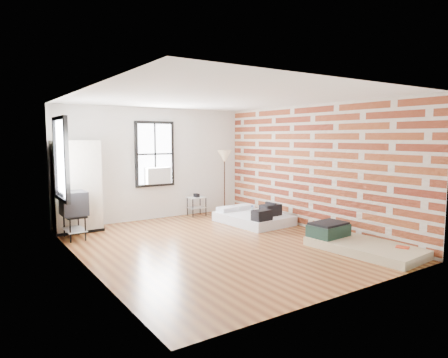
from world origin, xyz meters
TOP-DOWN VIEW (x-y plane):
  - ground at (0.00, 0.00)m, footprint 6.00×6.00m
  - room_shell at (0.23, 0.36)m, footprint 5.02×6.02m
  - mattress_main at (1.75, 1.14)m, footprint 1.38×1.79m
  - mattress_bare at (1.91, -1.72)m, footprint 1.23×2.09m
  - wardrobe at (-2.00, 2.65)m, footprint 1.03×0.60m
  - side_table at (1.06, 2.72)m, footprint 0.45×0.36m
  - floor_lamp at (1.90, 2.65)m, footprint 0.37×0.37m
  - tv_stand at (-2.21, 2.01)m, footprint 0.50×0.70m

SIDE VIEW (x-z plane):
  - ground at x=0.00m, z-range 0.00..0.00m
  - mattress_bare at x=1.91m, z-range -0.09..0.35m
  - mattress_main at x=1.75m, z-range -0.12..0.42m
  - side_table at x=1.06m, z-range 0.10..0.69m
  - tv_stand at x=-2.21m, z-range 0.21..1.19m
  - wardrobe at x=-2.00m, z-range 0.00..2.00m
  - floor_lamp at x=1.90m, z-range 0.61..2.33m
  - room_shell at x=0.23m, z-range 0.33..3.14m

